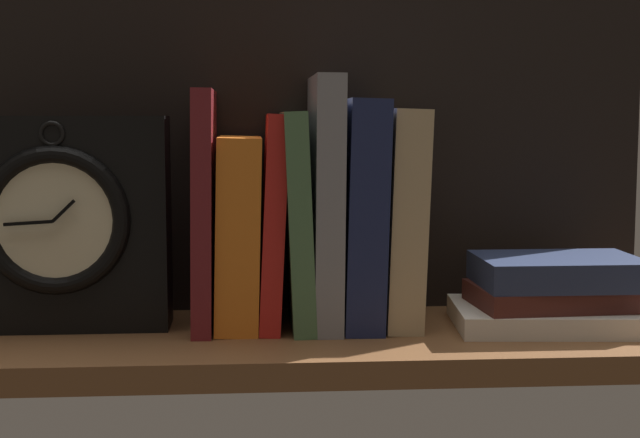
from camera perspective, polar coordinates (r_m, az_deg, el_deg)
name	(u,v)px	position (r cm, az deg, el deg)	size (l,w,h in cm)	color
ground_plane	(306,343)	(90.55, -0.86, -7.63)	(73.63, 23.60, 2.50)	brown
back_panel	(299,138)	(99.14, -1.27, 5.01)	(73.63, 1.20, 36.66)	black
book_maroon_dawkins	(204,209)	(91.67, -7.09, 0.62)	(1.88, 13.89, 23.10)	maroon
book_orange_pandolfini	(239,232)	(91.81, -5.01, -0.77)	(4.14, 12.77, 18.57)	orange
book_red_requiem	(273,220)	(91.70, -2.91, -0.07)	(2.02, 12.89, 20.77)	red
book_green_romantic	(297,219)	(91.77, -1.41, 0.01)	(2.18, 14.50, 21.00)	#476B44
book_gray_chess	(325,201)	(91.78, 0.30, 1.10)	(2.71, 14.46, 24.46)	gray
book_navy_bierce	(360,212)	(92.24, 2.49, 0.41)	(3.77, 14.25, 22.19)	#192147
book_tan_shortstories	(400,217)	(92.83, 4.89, 0.14)	(3.48, 13.22, 21.24)	tan
framed_clock	(60,223)	(92.76, -15.61, -0.22)	(20.60, 7.34, 20.60)	black
book_stack_side	(552,294)	(94.31, 14.05, -4.45)	(18.83, 13.93, 6.92)	beige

